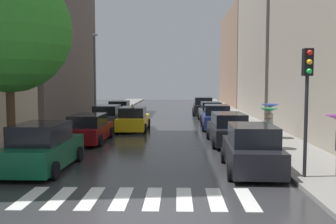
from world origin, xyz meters
The scene contains 22 objects.
ground_plane centered at (0.00, 24.00, -0.02)m, with size 28.00×72.00×0.04m, color #2F2F32.
sidewalk_left centered at (-6.50, 24.00, 0.07)m, with size 3.00×72.00×0.15m, color gray.
sidewalk_right centered at (6.50, 24.00, 0.07)m, with size 3.00×72.00×0.15m, color gray.
crosswalk_stripes centered at (0.00, 1.22, 0.01)m, with size 6.75×2.20×0.01m.
building_left_mid centered at (-11.00, 24.82, 7.08)m, with size 6.00×16.85×14.16m, color #564C47.
building_right_mid centered at (11.00, 27.57, 8.46)m, with size 6.00×13.87×16.92m, color #9E9384.
building_right_far centered at (11.00, 43.96, 6.44)m, with size 6.00×18.12×12.87m, color #8C6B56.
parked_car_left_nearest centered at (-3.96, 4.70, 0.84)m, with size 2.17×4.58×1.81m.
parked_car_left_second centered at (-3.76, 11.36, 0.73)m, with size 2.12×4.80×1.55m.
parked_car_left_third centered at (-3.84, 17.42, 0.78)m, with size 2.13×4.09×1.67m.
parked_car_left_fourth centered at (-3.96, 24.02, 0.77)m, with size 2.00×4.12×1.66m.
parked_car_right_nearest centered at (3.92, 4.62, 0.82)m, with size 2.16×4.46×1.77m.
parked_car_right_second centered at (3.87, 10.88, 0.79)m, with size 2.08×4.81×1.68m.
parked_car_right_third centered at (3.88, 17.20, 0.80)m, with size 2.19×4.24×1.73m.
parked_car_right_fourth centered at (3.96, 22.73, 0.77)m, with size 2.05×4.10×1.64m.
parked_car_right_fifth centered at (3.71, 28.58, 0.83)m, with size 2.20×4.45×1.78m.
taxi_midroad centered at (-1.88, 16.37, 0.76)m, with size 2.08×4.59×1.81m.
pedestrian_near_tree centered at (5.48, 8.60, 1.52)m, with size 0.90×0.90×1.95m.
pedestrian_by_kerb centered at (6.37, 12.08, 1.57)m, with size 1.02×1.02×1.93m.
street_tree_left centered at (-6.07, 6.77, 5.54)m, with size 5.36×5.36×8.08m.
traffic_light_right_corner centered at (5.45, 3.27, 3.29)m, with size 0.30×0.42×4.30m.
lamp_post_left centered at (-5.55, 21.38, 4.21)m, with size 0.60×0.28×7.06m.
Camera 1 is at (1.15, -9.51, 3.38)m, focal length 40.85 mm.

